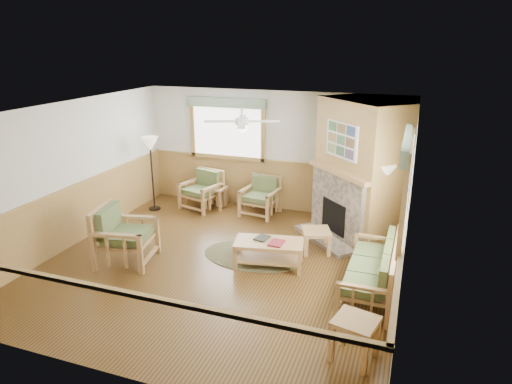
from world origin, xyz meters
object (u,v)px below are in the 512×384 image
(coffee_table, at_px, (269,254))
(floor_lamp_left, at_px, (152,174))
(floor_lamp_right, at_px, (381,209))
(armchair_back_right, at_px, (260,197))
(end_table_chairs, at_px, (216,197))
(end_table_sofa, at_px, (355,339))
(armchair_left, at_px, (126,235))
(footstool, at_px, (316,241))
(armchair_back_left, at_px, (201,190))
(sofa, at_px, (370,268))

(coffee_table, height_order, floor_lamp_left, floor_lamp_left)
(floor_lamp_left, bearing_deg, coffee_table, -27.99)
(floor_lamp_right, bearing_deg, armchair_back_right, 158.07)
(end_table_chairs, xyz_separation_m, floor_lamp_left, (-1.31, -0.58, 0.61))
(coffee_table, distance_m, floor_lamp_left, 3.86)
(end_table_chairs, distance_m, end_table_sofa, 5.75)
(armchair_left, bearing_deg, end_table_sofa, -119.16)
(end_table_chairs, xyz_separation_m, footstool, (2.70, -1.53, -0.03))
(armchair_left, relative_size, end_table_sofa, 1.81)
(end_table_sofa, relative_size, floor_lamp_left, 0.33)
(armchair_back_left, xyz_separation_m, end_table_chairs, (0.30, 0.16, -0.19))
(floor_lamp_right, bearing_deg, coffee_table, -144.92)
(footstool, distance_m, floor_lamp_right, 1.31)
(end_table_chairs, height_order, end_table_sofa, end_table_sofa)
(armchair_back_left, height_order, armchair_left, armchair_left)
(end_table_chairs, relative_size, floor_lamp_right, 0.29)
(coffee_table, relative_size, end_table_sofa, 2.08)
(floor_lamp_left, relative_size, floor_lamp_right, 1.02)
(end_table_chairs, distance_m, footstool, 3.11)
(footstool, bearing_deg, sofa, -46.52)
(floor_lamp_left, bearing_deg, sofa, -22.38)
(end_table_sofa, bearing_deg, coffee_table, 131.45)
(armchair_left, relative_size, end_table_chairs, 2.05)
(coffee_table, bearing_deg, armchair_left, -175.85)
(floor_lamp_left, bearing_deg, end_table_sofa, -36.33)
(armchair_back_right, bearing_deg, end_table_chairs, -176.46)
(armchair_left, distance_m, end_table_sofa, 4.35)
(sofa, bearing_deg, armchair_left, -84.72)
(armchair_back_right, bearing_deg, floor_lamp_right, -14.71)
(armchair_back_left, distance_m, footstool, 3.31)
(end_table_sofa, height_order, floor_lamp_left, floor_lamp_left)
(armchair_back_left, bearing_deg, end_table_chairs, 43.32)
(armchair_back_left, xyz_separation_m, coffee_table, (2.36, -2.21, -0.21))
(coffee_table, bearing_deg, footstool, 41.47)
(armchair_left, xyz_separation_m, floor_lamp_left, (-0.95, 2.45, 0.35))
(footstool, xyz_separation_m, floor_lamp_right, (1.09, 0.38, 0.63))
(armchair_back_right, relative_size, footstool, 1.69)
(end_table_sofa, bearing_deg, armchair_back_right, 122.21)
(armchair_back_left, distance_m, floor_lamp_left, 1.17)
(end_table_chairs, height_order, floor_lamp_left, floor_lamp_left)
(armchair_back_right, height_order, end_table_chairs, armchair_back_right)
(armchair_back_right, distance_m, end_table_chairs, 1.13)
(footstool, relative_size, floor_lamp_left, 0.29)
(footstool, xyz_separation_m, floor_lamp_left, (-4.01, 0.95, 0.64))
(coffee_table, height_order, end_table_sofa, end_table_sofa)
(sofa, relative_size, floor_lamp_right, 1.08)
(coffee_table, distance_m, end_table_sofa, 2.62)
(floor_lamp_left, bearing_deg, armchair_back_left, 22.57)
(end_table_sofa, bearing_deg, sofa, 90.00)
(armchair_left, bearing_deg, sofa, -96.93)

